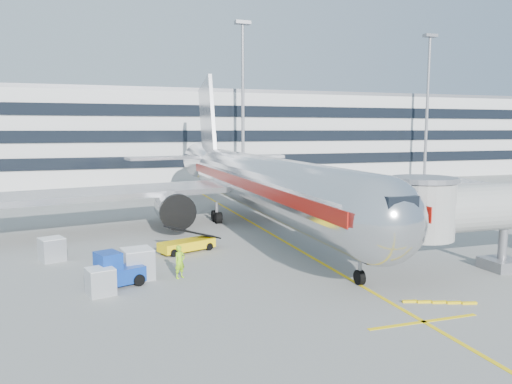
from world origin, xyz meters
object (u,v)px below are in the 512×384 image
object	(u,v)px
belt_loader	(187,244)
cargo_container_left	(138,264)
cargo_container_right	(52,249)
baggage_tug	(115,271)
cargo_container_front	(101,281)
ramp_worker	(180,262)
main_jet	(255,181)

from	to	relation	value
belt_loader	cargo_container_left	bearing A→B (deg)	-125.40
cargo_container_right	baggage_tug	bearing A→B (deg)	-62.07
cargo_container_front	ramp_worker	world-z (taller)	ramp_worker
cargo_container_right	ramp_worker	size ratio (longest dim) A/B	0.96
belt_loader	cargo_container_right	size ratio (longest dim) A/B	2.30
main_jet	cargo_container_front	size ratio (longest dim) A/B	29.73
main_jet	cargo_container_front	world-z (taller)	main_jet
belt_loader	cargo_container_front	xyz separation A→B (m)	(-6.31, -8.13, 0.15)
ramp_worker	cargo_container_left	bearing A→B (deg)	134.23
belt_loader	cargo_container_right	world-z (taller)	belt_loader
baggage_tug	cargo_container_left	bearing A→B (deg)	40.62
cargo_container_front	cargo_container_left	bearing A→B (deg)	46.88
cargo_container_left	cargo_container_front	bearing A→B (deg)	-133.12
cargo_container_front	ramp_worker	distance (m)	4.98
main_jet	belt_loader	world-z (taller)	main_jet
cargo_container_left	cargo_container_right	world-z (taller)	cargo_container_left
ramp_worker	main_jet	bearing A→B (deg)	27.22
belt_loader	cargo_container_front	size ratio (longest dim) A/B	2.63
cargo_container_left	ramp_worker	xyz separation A→B (m)	(2.48, -0.71, 0.09)
ramp_worker	belt_loader	bearing A→B (deg)	46.23
baggage_tug	ramp_worker	distance (m)	3.88
baggage_tug	belt_loader	bearing A→B (deg)	51.77
main_jet	cargo_container_right	bearing A→B (deg)	-155.04
baggage_tug	cargo_container_front	world-z (taller)	baggage_tug
main_jet	cargo_container_front	distance (m)	22.39
ramp_worker	cargo_container_right	bearing A→B (deg)	108.60
baggage_tug	cargo_container_right	size ratio (longest dim) A/B	1.63
baggage_tug	main_jet	bearing A→B (deg)	48.68
cargo_container_right	cargo_container_left	bearing A→B (deg)	-49.56
cargo_container_right	belt_loader	bearing A→B (deg)	-2.56
main_jet	belt_loader	distance (m)	12.40
cargo_container_front	ramp_worker	bearing A→B (deg)	19.39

